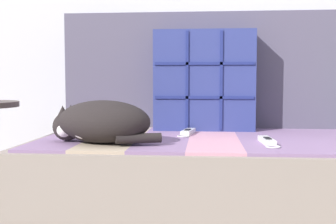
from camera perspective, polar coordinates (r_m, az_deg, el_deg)
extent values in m
cube|color=brown|center=(1.77, 15.44, -13.25)|extent=(1.99, 0.85, 0.14)
cube|color=gray|center=(1.72, 15.56, -7.37)|extent=(1.95, 0.84, 0.23)
cube|color=gray|center=(1.74, -12.67, -3.22)|extent=(0.19, 0.75, 0.01)
cube|color=tan|center=(1.69, -6.62, -3.35)|extent=(0.19, 0.75, 0.01)
cube|color=gray|center=(1.67, -0.29, -3.45)|extent=(0.19, 0.75, 0.01)
cube|color=#C6899E|center=(1.66, 6.17, -3.50)|extent=(0.19, 0.75, 0.01)
cube|color=gray|center=(1.67, 12.59, -3.52)|extent=(0.19, 0.75, 0.01)
cube|color=gray|center=(1.71, 18.83, -3.48)|extent=(0.19, 0.75, 0.01)
cube|color=#514C60|center=(2.04, 13.94, 5.48)|extent=(1.95, 0.14, 0.53)
cube|color=navy|center=(1.87, 4.91, 4.27)|extent=(0.44, 0.13, 0.44)
cube|color=navy|center=(1.81, 4.89, 1.98)|extent=(0.42, 0.01, 0.01)
cube|color=navy|center=(1.81, 2.60, 4.29)|extent=(0.01, 0.01, 0.42)
cube|color=navy|center=(1.81, 4.92, 6.57)|extent=(0.42, 0.01, 0.01)
cube|color=navy|center=(1.81, 7.22, 4.26)|extent=(0.01, 0.01, 0.42)
ellipsoid|color=black|center=(1.49, -8.71, -1.30)|extent=(0.38, 0.28, 0.15)
sphere|color=black|center=(1.56, -13.51, -1.91)|extent=(0.10, 0.10, 0.10)
sphere|color=white|center=(1.53, -13.84, -2.31)|extent=(0.06, 0.06, 0.06)
ellipsoid|color=white|center=(1.46, -11.05, -2.34)|extent=(0.10, 0.05, 0.07)
cylinder|color=black|center=(1.41, -4.00, -3.57)|extent=(0.16, 0.08, 0.03)
cone|color=black|center=(1.53, -14.08, 0.15)|extent=(0.04, 0.04, 0.04)
cone|color=black|center=(1.58, -13.03, 0.29)|extent=(0.04, 0.04, 0.04)
cube|color=white|center=(1.51, 13.24, -3.80)|extent=(0.05, 0.15, 0.02)
cube|color=black|center=(1.50, 13.34, -3.46)|extent=(0.02, 0.05, 0.00)
cube|color=black|center=(1.58, 12.71, -3.44)|extent=(0.03, 0.01, 0.02)
torus|color=silver|center=(1.42, 14.05, -4.60)|extent=(0.05, 0.05, 0.01)
cube|color=white|center=(1.73, 2.74, -2.70)|extent=(0.06, 0.14, 0.02)
cube|color=black|center=(1.72, 2.67, -2.39)|extent=(0.03, 0.05, 0.00)
cube|color=black|center=(1.79, 3.16, -2.46)|extent=(0.03, 0.01, 0.02)
torus|color=silver|center=(1.64, 2.10, -3.29)|extent=(0.06, 0.06, 0.01)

